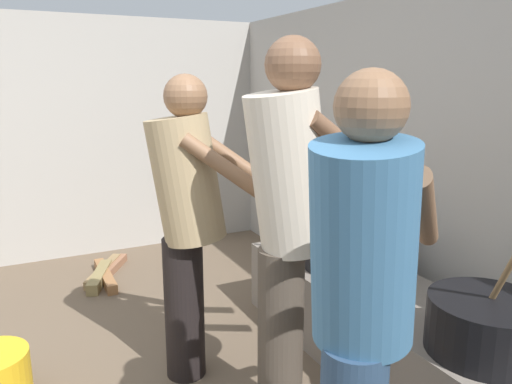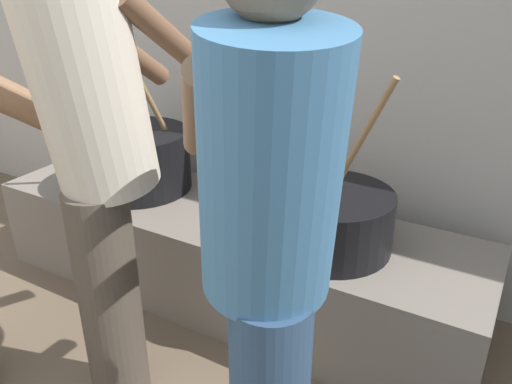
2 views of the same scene
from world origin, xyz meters
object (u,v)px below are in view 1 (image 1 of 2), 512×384
(cooking_pot_secondary, at_px, (347,243))
(cook_in_tan_shirt, at_px, (188,213))
(cook_in_cream_shirt, at_px, (289,213))
(cook_in_blue_shirt, at_px, (361,300))
(cooking_pot_main, at_px, (487,326))

(cooking_pot_secondary, distance_m, cook_in_tan_shirt, 0.99)
(cook_in_tan_shirt, height_order, cook_in_cream_shirt, cook_in_cream_shirt)
(cooking_pot_secondary, height_order, cook_in_tan_shirt, cook_in_tan_shirt)
(cooking_pot_secondary, relative_size, cook_in_cream_shirt, 0.44)
(cook_in_blue_shirt, bearing_deg, cook_in_tan_shirt, -173.11)
(cook_in_tan_shirt, xyz_separation_m, cook_in_cream_shirt, (0.50, 0.27, 0.09))
(cook_in_blue_shirt, distance_m, cook_in_cream_shirt, 0.67)
(cooking_pot_main, bearing_deg, cook_in_cream_shirt, -129.59)
(cook_in_cream_shirt, bearing_deg, cook_in_blue_shirt, -11.59)
(cooking_pot_main, bearing_deg, cook_in_tan_shirt, -138.79)
(cook_in_blue_shirt, xyz_separation_m, cook_in_cream_shirt, (-0.65, 0.13, 0.09))
(cooking_pot_main, height_order, cook_in_cream_shirt, cook_in_cream_shirt)
(cooking_pot_main, xyz_separation_m, cook_in_blue_shirt, (0.14, -0.75, 0.33))
(cooking_pot_secondary, distance_m, cook_in_blue_shirt, 1.43)
(cooking_pot_secondary, xyz_separation_m, cook_in_blue_shirt, (1.14, -0.81, 0.30))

